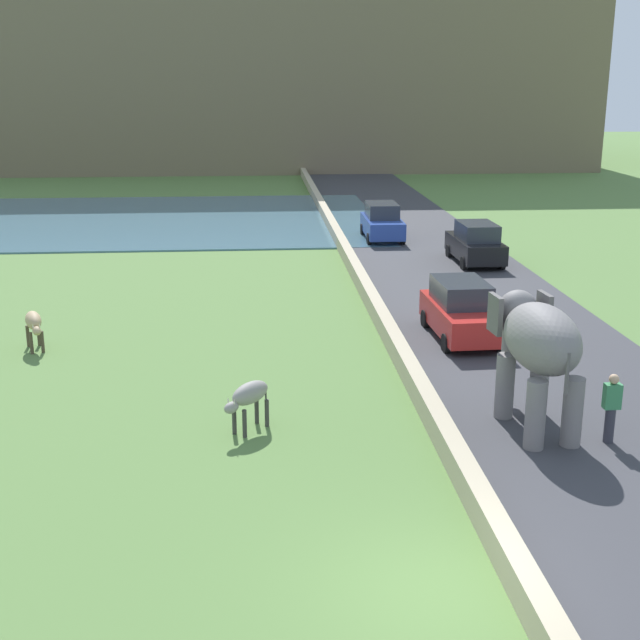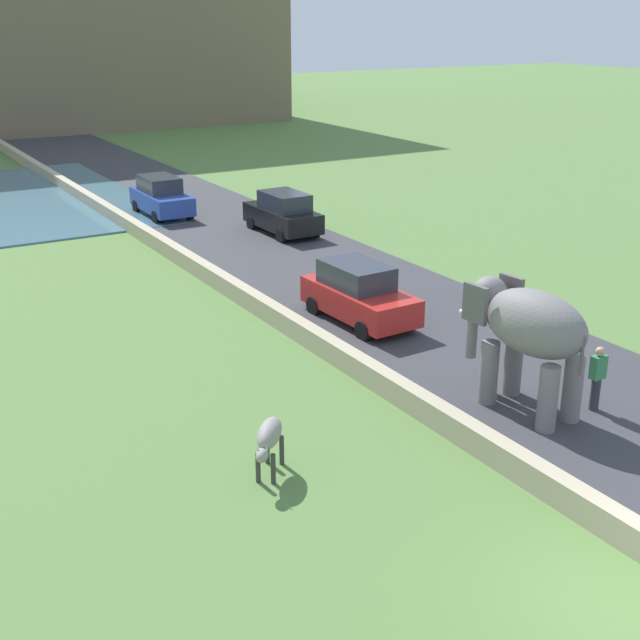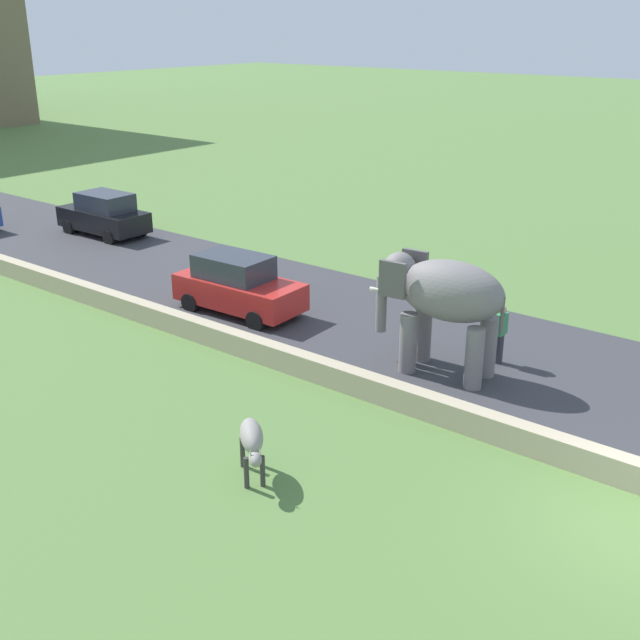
{
  "view_description": "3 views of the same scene",
  "coord_description": "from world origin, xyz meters",
  "views": [
    {
      "loc": [
        -2.79,
        -11.38,
        7.77
      ],
      "look_at": [
        -1.02,
        11.47,
        1.17
      ],
      "focal_mm": 47.73,
      "sensor_mm": 36.0,
      "label": 1
    },
    {
      "loc": [
        -9.8,
        -6.8,
        8.8
      ],
      "look_at": [
        0.46,
        10.39,
        1.47
      ],
      "focal_mm": 47.36,
      "sensor_mm": 36.0,
      "label": 2
    },
    {
      "loc": [
        -12.49,
        -2.56,
        8.37
      ],
      "look_at": [
        0.56,
        7.7,
        1.94
      ],
      "focal_mm": 43.81,
      "sensor_mm": 36.0,
      "label": 3
    }
  ],
  "objects": [
    {
      "name": "car_black",
      "position": [
        6.58,
        23.63,
        0.9
      ],
      "size": [
        1.83,
        4.02,
        1.8
      ],
      "color": "black",
      "rests_on": "ground"
    },
    {
      "name": "barrier_wall",
      "position": [
        1.2,
        18.0,
        0.3
      ],
      "size": [
        0.4,
        110.0,
        0.59
      ],
      "primitive_type": "cube",
      "color": "tan",
      "rests_on": "ground"
    },
    {
      "name": "person_beside_elephant",
      "position": [
        4.81,
        5.2,
        0.87
      ],
      "size": [
        0.36,
        0.22,
        1.63
      ],
      "color": "#33333D",
      "rests_on": "ground"
    },
    {
      "name": "cow_grey",
      "position": [
        -3.01,
        6.56,
        0.84
      ],
      "size": [
        1.16,
        1.27,
        1.15
      ],
      "color": "gray",
      "rests_on": "ground"
    },
    {
      "name": "car_red",
      "position": [
        3.42,
        13.09,
        0.9
      ],
      "size": [
        1.91,
        4.06,
        1.8
      ],
      "color": "red",
      "rests_on": "ground"
    },
    {
      "name": "road_surface",
      "position": [
        5.0,
        20.0,
        0.03
      ],
      "size": [
        7.0,
        120.0,
        0.06
      ],
      "primitive_type": "cube",
      "color": "#38383D",
      "rests_on": "ground"
    },
    {
      "name": "elephant",
      "position": [
        3.41,
        6.16,
        2.04
      ],
      "size": [
        1.63,
        3.52,
        2.99
      ],
      "color": "slate",
      "rests_on": "ground"
    }
  ]
}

